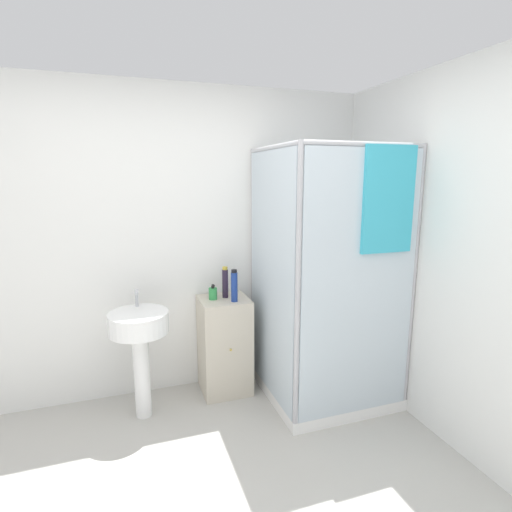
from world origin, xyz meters
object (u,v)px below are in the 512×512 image
sink (140,336)px  shampoo_bottle_blue (234,286)px  shampoo_bottle_tall_black (225,283)px  soap_dispenser (213,293)px

sink → shampoo_bottle_blue: size_ratio=3.65×
sink → shampoo_bottle_tall_black: (0.70, 0.19, 0.29)m
sink → soap_dispenser: size_ratio=7.50×
sink → shampoo_bottle_blue: 0.80m
soap_dispenser → shampoo_bottle_tall_black: shampoo_bottle_tall_black is taller
soap_dispenser → shampoo_bottle_tall_black: size_ratio=0.49×
shampoo_bottle_blue → sink: bearing=-174.9°
shampoo_bottle_blue → soap_dispenser: bearing=144.3°
sink → shampoo_bottle_blue: shampoo_bottle_blue is taller
shampoo_bottle_tall_black → shampoo_bottle_blue: size_ratio=0.99×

